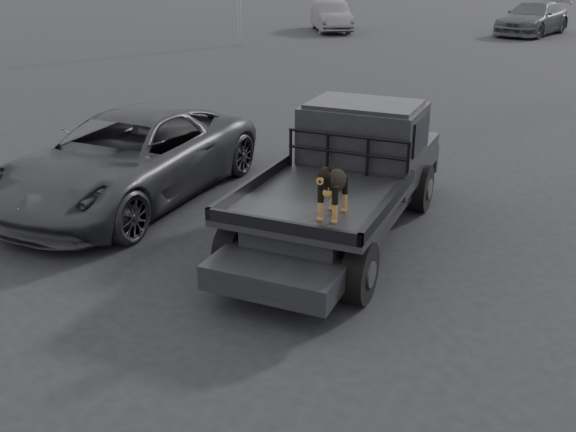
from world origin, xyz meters
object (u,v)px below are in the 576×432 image
at_px(distant_car_a, 331,17).
at_px(dog, 333,187).
at_px(flatbed_ute, 341,207).
at_px(distant_car_b, 533,18).
at_px(parked_suv, 129,158).

bearing_deg(distant_car_a, dog, -99.81).
distance_m(flatbed_ute, distant_car_b, 27.57).
relative_size(distant_car_a, distant_car_b, 0.83).
bearing_deg(distant_car_b, parked_suv, -82.73).
xyz_separation_m(dog, distant_car_a, (-9.61, 26.30, -0.54)).
bearing_deg(dog, distant_car_a, 110.08).
bearing_deg(distant_car_a, distant_car_b, -14.68).
xyz_separation_m(flatbed_ute, dog, (0.37, -1.41, 0.83)).
distance_m(dog, distant_car_a, 28.01).
relative_size(parked_suv, distant_car_b, 0.94).
height_order(dog, distant_car_a, dog).
distance_m(flatbed_ute, distant_car_a, 26.55).
xyz_separation_m(parked_suv, distant_car_a, (-5.51, 24.82, 0.03)).
bearing_deg(flatbed_ute, distant_car_b, 88.76).
xyz_separation_m(parked_suv, distant_car_b, (4.33, 27.50, 0.08)).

